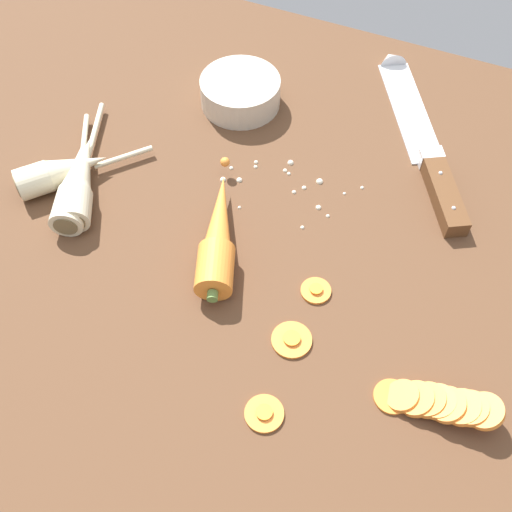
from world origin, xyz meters
TOP-DOWN VIEW (x-y plane):
  - ground_plane at (0.00, 0.00)cm, footprint 120.00×90.00cm
  - chefs_knife at (11.24, 26.35)cm, footprint 20.19×31.79cm
  - whole_carrot at (-4.97, -1.45)cm, footprint 9.87×19.49cm
  - parsnip_front at (-24.22, -1.16)cm, footprint 11.25×17.95cm
  - parsnip_mid_left at (-26.95, -0.32)cm, footprint 12.99×14.54cm
  - parsnip_mid_right at (-24.33, -0.81)cm, footprint 10.20×21.21cm
  - carrot_slice_stack at (23.07, -10.66)cm, footprint 12.05×4.88cm
  - carrot_slice_stray_near at (7.61, -2.78)cm, footprint 3.40×3.40cm
  - carrot_slice_stray_mid at (7.41, -9.51)cm, footprint 4.32×4.32cm
  - carrot_slice_stray_far at (7.96, -18.05)cm, footprint 3.91×3.91cm
  - prep_bowl at (-12.95, 22.02)cm, footprint 11.00×11.00cm
  - mince_crumbs at (-1.77, 10.79)cm, footprint 17.18×10.08cm

SIDE VIEW (x-z plane):
  - ground_plane at x=0.00cm, z-range -4.00..0.00cm
  - mince_crumbs at x=-1.77cm, z-range -0.09..0.77cm
  - carrot_slice_stray_far at x=7.96cm, z-range 0.01..0.71cm
  - carrot_slice_stray_mid at x=7.41cm, z-range 0.01..0.71cm
  - carrot_slice_stray_near at x=7.61cm, z-range 0.01..0.71cm
  - chefs_knife at x=11.24cm, z-range -1.44..2.74cm
  - carrot_slice_stack at x=23.07cm, z-range -0.67..3.34cm
  - parsnip_mid_right at x=-24.33cm, z-range -0.02..3.98cm
  - parsnip_front at x=-24.22cm, z-range -0.02..3.98cm
  - parsnip_mid_left at x=-26.95cm, z-range -0.02..3.98cm
  - whole_carrot at x=-4.97cm, z-range 0.00..4.20cm
  - prep_bowl at x=-12.95cm, z-range 0.15..4.15cm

